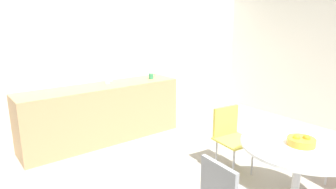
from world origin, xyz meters
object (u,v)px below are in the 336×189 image
object	(u,v)px
chair_yellow	(230,132)
fruit_bowl	(301,141)
mug_white	(108,81)
mug_green	(151,76)
round_table	(299,157)

from	to	relation	value
chair_yellow	fruit_bowl	world-z (taller)	fruit_bowl
fruit_bowl	mug_white	size ratio (longest dim) A/B	2.05
chair_yellow	mug_green	xyz separation A→B (m)	(0.07, 1.84, 0.43)
round_table	mug_white	world-z (taller)	mug_white
mug_white	mug_green	distance (m)	0.77
round_table	mug_green	bearing A→B (deg)	86.21
round_table	chair_yellow	bearing A→B (deg)	83.02
round_table	fruit_bowl	size ratio (longest dim) A/B	4.26
mug_white	round_table	bearing A→B (deg)	-79.01
chair_yellow	mug_white	distance (m)	2.13
chair_yellow	fruit_bowl	distance (m)	1.02
round_table	fruit_bowl	bearing A→B (deg)	-132.64
fruit_bowl	round_table	bearing A→B (deg)	47.36
chair_yellow	fruit_bowl	size ratio (longest dim) A/B	3.15
chair_yellow	fruit_bowl	xyz separation A→B (m)	(-0.13, -0.98, 0.24)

